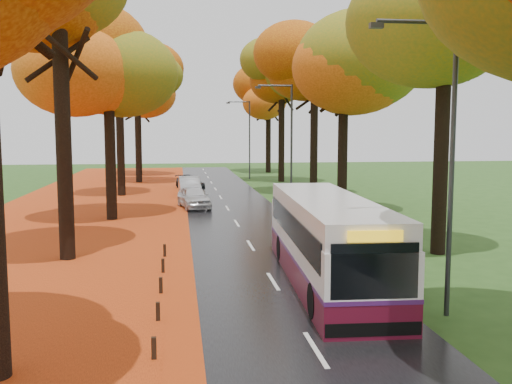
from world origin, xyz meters
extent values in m
cube|color=black|center=(0.00, 25.00, 0.02)|extent=(6.50, 90.00, 0.04)
cube|color=silver|center=(0.00, 25.00, 0.04)|extent=(0.12, 90.00, 0.01)
cube|color=maroon|center=(-9.00, 25.00, 0.01)|extent=(12.00, 90.00, 0.02)
cube|color=#D14B15|center=(-3.05, 25.00, 0.04)|extent=(0.90, 90.00, 0.01)
cylinder|color=black|center=(-7.50, 16.50, 4.58)|extent=(0.60, 0.60, 9.15)
cylinder|color=black|center=(-6.90, 26.50, 4.00)|extent=(0.60, 0.60, 8.00)
ellipsoid|color=orange|center=(-6.90, 26.50, 9.00)|extent=(9.20, 9.20, 7.18)
cylinder|color=black|center=(-7.50, 38.50, 4.29)|extent=(0.60, 0.60, 8.58)
ellipsoid|color=orange|center=(-7.50, 38.50, 9.65)|extent=(8.00, 8.00, 6.24)
cylinder|color=black|center=(-6.90, 49.50, 4.58)|extent=(0.60, 0.60, 9.15)
ellipsoid|color=orange|center=(-6.90, 49.50, 10.30)|extent=(9.20, 9.20, 7.18)
cylinder|color=black|center=(-7.50, 59.50, 4.00)|extent=(0.60, 0.60, 8.00)
ellipsoid|color=orange|center=(-7.50, 59.50, 9.00)|extent=(8.00, 8.00, 6.24)
cylinder|color=black|center=(7.50, 15.50, 4.61)|extent=(0.60, 0.60, 9.22)
cylinder|color=black|center=(6.90, 27.50, 4.10)|extent=(0.60, 0.60, 8.19)
ellipsoid|color=orange|center=(6.90, 27.50, 9.22)|extent=(9.20, 9.20, 7.18)
cylinder|color=black|center=(7.50, 37.50, 4.35)|extent=(0.60, 0.60, 8.70)
ellipsoid|color=orange|center=(7.50, 37.50, 9.79)|extent=(8.20, 8.20, 6.40)
cylinder|color=black|center=(6.90, 48.50, 4.61)|extent=(0.60, 0.60, 9.22)
ellipsoid|color=orange|center=(6.90, 48.50, 10.37)|extent=(9.20, 9.20, 7.18)
cylinder|color=black|center=(7.50, 60.50, 4.10)|extent=(0.60, 0.60, 8.19)
ellipsoid|color=orange|center=(7.50, 60.50, 9.22)|extent=(8.20, 8.20, 6.40)
cube|color=black|center=(-3.70, 6.00, 0.26)|extent=(0.11, 0.11, 0.52)
cube|color=black|center=(-3.70, 8.60, 0.26)|extent=(0.11, 0.11, 0.52)
cube|color=black|center=(-3.70, 11.20, 0.26)|extent=(0.11, 0.11, 0.52)
cube|color=black|center=(-3.70, 13.80, 0.26)|extent=(0.11, 0.11, 0.52)
cube|color=black|center=(-3.70, 16.40, 0.26)|extent=(0.11, 0.11, 0.52)
cylinder|color=#333538|center=(4.20, 8.00, 4.00)|extent=(0.14, 0.14, 8.00)
cylinder|color=#333538|center=(3.10, 8.00, 7.90)|extent=(2.20, 0.11, 0.11)
cube|color=#333538|center=(2.00, 8.00, 7.78)|extent=(0.35, 0.18, 0.14)
cylinder|color=#333538|center=(4.20, 30.00, 4.00)|extent=(0.14, 0.14, 8.00)
cylinder|color=#333538|center=(3.10, 30.00, 7.90)|extent=(2.20, 0.11, 0.11)
cube|color=#333538|center=(2.00, 30.00, 7.78)|extent=(0.35, 0.18, 0.14)
cylinder|color=#333538|center=(4.20, 52.00, 4.00)|extent=(0.14, 0.14, 8.00)
cylinder|color=#333538|center=(3.10, 52.00, 7.90)|extent=(2.20, 0.11, 0.11)
cube|color=#333538|center=(2.00, 52.00, 7.78)|extent=(0.35, 0.18, 0.14)
cube|color=#530D20|center=(1.77, 11.72, 0.48)|extent=(2.95, 10.86, 0.88)
cube|color=white|center=(1.77, 11.72, 1.56)|extent=(2.95, 10.86, 1.27)
cube|color=white|center=(1.77, 11.72, 2.53)|extent=(2.89, 10.64, 0.68)
cube|color=#481B5F|center=(1.77, 11.72, 0.97)|extent=(2.97, 10.88, 0.12)
cube|color=black|center=(1.77, 11.72, 1.95)|extent=(2.94, 10.00, 0.83)
cube|color=black|center=(1.52, 6.38, 1.75)|extent=(2.15, 0.16, 1.37)
cube|color=yellow|center=(1.52, 6.38, 2.60)|extent=(1.35, 0.12, 0.27)
cube|color=black|center=(1.52, 6.40, 0.31)|extent=(2.40, 0.23, 0.34)
cylinder|color=black|center=(0.50, 8.12, 0.53)|extent=(0.32, 0.99, 0.98)
cylinder|color=black|center=(2.70, 8.01, 0.53)|extent=(0.32, 0.99, 0.98)
cylinder|color=black|center=(0.83, 14.99, 0.53)|extent=(0.32, 0.99, 0.98)
cylinder|color=black|center=(3.03, 14.89, 0.53)|extent=(0.32, 0.99, 0.98)
imported|color=silver|center=(-2.14, 30.43, 0.75)|extent=(2.39, 4.38, 1.41)
imported|color=gray|center=(-2.29, 37.23, 0.77)|extent=(1.75, 4.52, 1.47)
imported|color=black|center=(-2.15, 42.34, 0.60)|extent=(2.78, 4.17, 1.12)
camera|label=1|loc=(-3.09, -6.45, 5.13)|focal=40.00mm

